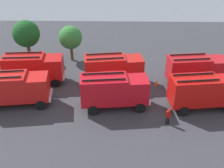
% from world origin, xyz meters
% --- Properties ---
extents(ground_plane, '(56.84, 56.84, 0.00)m').
position_xyz_m(ground_plane, '(0.00, 0.00, 0.00)').
color(ground_plane, '#38383D').
extents(fire_truck_0, '(7.45, 3.50, 3.88)m').
position_xyz_m(fire_truck_0, '(-10.29, -2.31, 2.15)').
color(fire_truck_0, red).
rests_on(fire_truck_0, ground).
extents(fire_truck_1, '(7.42, 3.39, 3.88)m').
position_xyz_m(fire_truck_1, '(0.24, -2.51, 2.15)').
color(fire_truck_1, red).
rests_on(fire_truck_1, ground).
extents(fire_truck_2, '(7.45, 3.48, 3.88)m').
position_xyz_m(fire_truck_2, '(9.54, -2.44, 2.15)').
color(fire_truck_2, red).
rests_on(fire_truck_2, ground).
extents(fire_truck_3, '(7.38, 3.25, 3.88)m').
position_xyz_m(fire_truck_3, '(-9.63, 2.53, 2.15)').
color(fire_truck_3, red).
rests_on(fire_truck_3, ground).
extents(fire_truck_4, '(7.47, 3.58, 3.88)m').
position_xyz_m(fire_truck_4, '(0.11, 2.49, 2.15)').
color(fire_truck_4, red).
rests_on(fire_truck_4, ground).
extents(fire_truck_5, '(7.44, 3.45, 3.88)m').
position_xyz_m(fire_truck_5, '(10.09, 2.50, 2.15)').
color(fire_truck_5, red).
rests_on(fire_truck_5, ground).
extents(firefighter_0, '(0.48, 0.40, 1.68)m').
position_xyz_m(firefighter_0, '(5.60, -5.27, 0.94)').
color(firefighter_0, black).
rests_on(firefighter_0, ground).
extents(tree_0, '(3.79, 3.79, 5.88)m').
position_xyz_m(tree_0, '(-12.28, 9.30, 3.96)').
color(tree_0, brown).
rests_on(tree_0, ground).
extents(tree_1, '(3.30, 3.30, 5.12)m').
position_xyz_m(tree_1, '(-6.08, 9.36, 3.44)').
color(tree_1, brown).
rests_on(tree_1, ground).
extents(traffic_cone_0, '(0.47, 0.47, 0.68)m').
position_xyz_m(traffic_cone_0, '(5.46, 2.24, 0.34)').
color(traffic_cone_0, '#F2600C').
rests_on(traffic_cone_0, ground).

